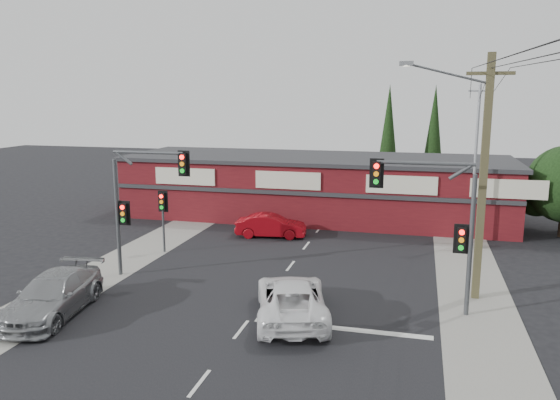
% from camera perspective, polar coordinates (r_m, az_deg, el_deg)
% --- Properties ---
extents(ground, '(120.00, 120.00, 0.00)m').
position_cam_1_polar(ground, '(22.53, -2.06, -10.89)').
color(ground, black).
rests_on(ground, ground).
extents(road_strip, '(14.00, 70.00, 0.01)m').
position_cam_1_polar(road_strip, '(27.08, 0.96, -7.09)').
color(road_strip, black).
rests_on(road_strip, ground).
extents(verge_left, '(3.00, 70.00, 0.02)m').
position_cam_1_polar(verge_left, '(30.12, -15.04, -5.60)').
color(verge_left, gray).
rests_on(verge_left, ground).
extents(verge_right, '(3.00, 70.00, 0.02)m').
position_cam_1_polar(verge_right, '(26.53, 19.31, -8.09)').
color(verge_right, gray).
rests_on(verge_right, ground).
extents(stop_line, '(6.50, 0.35, 0.01)m').
position_cam_1_polar(stop_line, '(20.49, 6.40, -13.20)').
color(stop_line, silver).
rests_on(stop_line, ground).
extents(white_suv, '(3.96, 6.02, 1.54)m').
position_cam_1_polar(white_suv, '(21.02, 1.21, -10.28)').
color(white_suv, white).
rests_on(white_suv, ground).
extents(silver_suv, '(2.94, 5.68, 1.58)m').
position_cam_1_polar(silver_suv, '(23.03, -22.64, -9.18)').
color(silver_suv, gray).
rests_on(silver_suv, ground).
extents(red_sedan, '(4.33, 1.99, 1.38)m').
position_cam_1_polar(red_sedan, '(32.70, -0.95, -2.70)').
color(red_sedan, maroon).
rests_on(red_sedan, ground).
extents(lane_dashes, '(0.12, 44.28, 0.01)m').
position_cam_1_polar(lane_dashes, '(25.55, 0.09, -8.18)').
color(lane_dashes, silver).
rests_on(lane_dashes, ground).
extents(shop_building, '(27.30, 8.40, 4.22)m').
position_cam_1_polar(shop_building, '(38.21, 3.71, 1.47)').
color(shop_building, '#531016').
rests_on(shop_building, ground).
extents(conifer_near, '(1.80, 1.80, 9.25)m').
position_cam_1_polar(conifer_near, '(44.22, 11.26, 6.92)').
color(conifer_near, '#2D2116').
rests_on(conifer_near, ground).
extents(conifer_far, '(1.80, 1.80, 9.25)m').
position_cam_1_polar(conifer_far, '(46.16, 15.78, 6.88)').
color(conifer_far, '#2D2116').
rests_on(conifer_far, ground).
extents(traffic_mast_left, '(3.77, 0.27, 5.97)m').
position_cam_1_polar(traffic_mast_left, '(25.69, -14.70, 0.60)').
color(traffic_mast_left, '#47494C').
rests_on(traffic_mast_left, ground).
extents(traffic_mast_right, '(3.96, 0.27, 5.97)m').
position_cam_1_polar(traffic_mast_right, '(21.54, 16.47, -1.39)').
color(traffic_mast_right, '#47494C').
rests_on(traffic_mast_right, ground).
extents(pedestal_signal, '(0.55, 0.27, 3.38)m').
position_cam_1_polar(pedestal_signal, '(29.81, -12.15, -0.89)').
color(pedestal_signal, '#47494C').
rests_on(pedestal_signal, ground).
extents(utility_pole, '(4.38, 0.59, 10.00)m').
position_cam_1_polar(utility_pole, '(23.36, 20.19, 2.93)').
color(utility_pole, brown).
rests_on(utility_pole, ground).
extents(steel_pole, '(1.20, 0.16, 9.00)m').
position_cam_1_polar(steel_pole, '(32.41, 19.72, 3.76)').
color(steel_pole, gray).
rests_on(steel_pole, ground).
extents(power_lines, '(2.01, 29.00, 1.22)m').
position_cam_1_polar(power_lines, '(17.78, 23.03, 12.26)').
color(power_lines, black).
rests_on(power_lines, ground).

